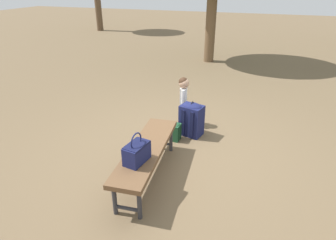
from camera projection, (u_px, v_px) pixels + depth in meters
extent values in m
plane|color=brown|center=(177.00, 150.00, 4.33)|extent=(40.00, 40.00, 0.00)
cube|color=brown|center=(147.00, 149.00, 3.55)|extent=(1.63, 0.53, 0.06)
cylinder|color=#2D2D33|center=(153.00, 137.00, 4.29)|extent=(0.05, 0.05, 0.39)
cylinder|color=#2D2D33|center=(171.00, 139.00, 4.23)|extent=(0.05, 0.05, 0.39)
cylinder|color=#2D2D33|center=(115.00, 199.00, 3.07)|extent=(0.05, 0.05, 0.39)
cylinder|color=#2D2D33|center=(139.00, 204.00, 3.01)|extent=(0.05, 0.05, 0.39)
cylinder|color=#2D2D33|center=(162.00, 143.00, 4.30)|extent=(0.06, 0.28, 0.04)
cylinder|color=#2D2D33|center=(127.00, 208.00, 3.08)|extent=(0.06, 0.28, 0.04)
cube|color=#191E4C|center=(137.00, 153.00, 3.21)|extent=(0.35, 0.23, 0.22)
cube|color=#131639|center=(136.00, 145.00, 3.17)|extent=(0.32, 0.23, 0.02)
torus|color=#191E4C|center=(136.00, 141.00, 3.14)|extent=(0.20, 0.05, 0.20)
cylinder|color=#E5B2C6|center=(183.00, 114.00, 5.06)|extent=(0.07, 0.07, 0.36)
cylinder|color=#E5B2C6|center=(183.00, 116.00, 4.98)|extent=(0.07, 0.07, 0.36)
ellipsoid|color=white|center=(184.00, 122.00, 5.13)|extent=(0.06, 0.10, 0.04)
ellipsoid|color=white|center=(184.00, 124.00, 5.05)|extent=(0.06, 0.10, 0.04)
cube|color=white|center=(184.00, 97.00, 4.87)|extent=(0.15, 0.13, 0.31)
cylinder|color=white|center=(184.00, 94.00, 4.95)|extent=(0.05, 0.05, 0.26)
cylinder|color=white|center=(183.00, 98.00, 4.79)|extent=(0.05, 0.05, 0.26)
sphere|color=tan|center=(184.00, 83.00, 4.77)|extent=(0.17, 0.17, 0.17)
sphere|color=#3F2819|center=(183.00, 82.00, 4.76)|extent=(0.16, 0.16, 0.16)
cube|color=#191E4C|center=(192.00, 120.00, 4.65)|extent=(0.33, 0.40, 0.51)
ellipsoid|color=#191E4C|center=(192.00, 107.00, 4.54)|extent=(0.32, 0.38, 0.12)
cube|color=black|center=(196.00, 121.00, 4.79)|extent=(0.09, 0.24, 0.23)
cube|color=black|center=(183.00, 122.00, 4.58)|extent=(0.04, 0.06, 0.43)
cube|color=black|center=(192.00, 125.00, 4.51)|extent=(0.04, 0.06, 0.43)
torus|color=black|center=(192.00, 104.00, 4.52)|extent=(0.08, 0.03, 0.08)
cube|color=#1E4C2D|center=(176.00, 132.00, 4.55)|extent=(0.19, 0.14, 0.27)
ellipsoid|color=#1E4C2D|center=(176.00, 125.00, 4.49)|extent=(0.18, 0.14, 0.06)
cube|color=#13311D|center=(171.00, 134.00, 4.59)|extent=(0.13, 0.03, 0.12)
cube|color=#13311D|center=(179.00, 134.00, 4.49)|extent=(0.03, 0.01, 0.23)
cube|color=#13311D|center=(181.00, 132.00, 4.55)|extent=(0.03, 0.01, 0.23)
torus|color=black|center=(176.00, 124.00, 4.48)|extent=(0.01, 0.04, 0.04)
cylinder|color=brown|center=(211.00, 21.00, 8.45)|extent=(0.30, 0.30, 2.42)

